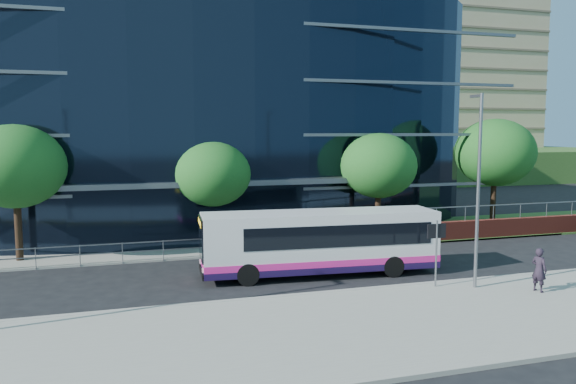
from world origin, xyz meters
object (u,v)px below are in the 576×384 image
object	(u,v)px
tree_far_b	(213,174)
tree_far_c	(379,166)
tree_far_a	(15,167)
tree_far_d	(495,153)
tree_dist_f	(493,149)
city_bus	(322,242)
pedestrian	(539,270)
street_sign	(436,239)
streetlight_east	(478,185)
tree_dist_e	(392,148)

from	to	relation	value
tree_far_b	tree_far_c	distance (m)	10.02
tree_far_a	tree_far_d	size ratio (longest dim) A/B	0.94
tree_dist_f	city_bus	bearing A→B (deg)	-134.50
tree_far_d	city_bus	world-z (taller)	tree_far_d
tree_far_d	pedestrian	xyz separation A→B (m)	(-7.90, -13.47, -4.14)
tree_far_a	tree_dist_f	distance (m)	62.44
tree_far_d	tree_far_b	bearing A→B (deg)	-178.49
street_sign	pedestrian	bearing A→B (deg)	-27.61
pedestrian	streetlight_east	bearing A→B (deg)	43.84
tree_far_b	streetlight_east	size ratio (longest dim) A/B	0.76
street_sign	pedestrian	size ratio (longest dim) A/B	1.56
tree_far_a	tree_far_b	size ratio (longest dim) A/B	1.15
tree_far_a	tree_dist_e	xyz separation A→B (m)	(37.00, 31.00, -0.33)
tree_far_b	tree_far_d	size ratio (longest dim) A/B	0.81
tree_far_d	tree_far_c	bearing A→B (deg)	-173.66
city_bus	tree_far_b	bearing A→B (deg)	121.84
tree_far_b	tree_dist_f	xyz separation A→B (m)	(43.00, 32.50, 0.00)
tree_dist_f	tree_dist_e	bearing A→B (deg)	-172.87
pedestrian	tree_dist_f	bearing A→B (deg)	-49.52
tree_far_b	tree_far_c	bearing A→B (deg)	-2.86
tree_far_d	tree_far_a	bearing A→B (deg)	-178.03
tree_far_b	city_bus	distance (m)	8.72
tree_dist_e	streetlight_east	bearing A→B (deg)	-113.11
tree_dist_e	city_bus	distance (m)	44.50
tree_far_d	pedestrian	distance (m)	16.16
city_bus	pedestrian	bearing A→B (deg)	-33.11
tree_far_c	street_sign	bearing A→B (deg)	-103.29
tree_far_c	tree_far_d	world-z (taller)	tree_far_d
tree_dist_f	tree_far_d	bearing A→B (deg)	-126.87
tree_far_b	tree_far_c	xyz separation A→B (m)	(10.00, -0.50, 0.33)
street_sign	tree_far_b	xyz separation A→B (m)	(-7.50, 11.09, 2.06)
tree_dist_f	streetlight_east	distance (m)	55.74
tree_dist_e	street_sign	bearing A→B (deg)	-115.12
city_bus	street_sign	bearing A→B (deg)	-40.82
street_sign	tree_dist_f	size ratio (longest dim) A/B	0.46
city_bus	tree_dist_f	bearing A→B (deg)	49.95
tree_far_a	streetlight_east	xyz separation A→B (m)	(19.00, -11.17, -0.42)
tree_far_a	tree_far_c	bearing A→B (deg)	0.00
tree_dist_e	streetlight_east	distance (m)	45.85
tree_far_b	streetlight_east	xyz separation A→B (m)	(9.00, -11.67, 0.23)
tree_dist_f	city_bus	size ratio (longest dim) A/B	0.55
tree_far_d	city_bus	bearing A→B (deg)	-152.58
streetlight_east	city_bus	size ratio (longest dim) A/B	0.72
tree_far_a	city_bus	bearing A→B (deg)	-26.44
street_sign	tree_dist_f	world-z (taller)	tree_dist_f
street_sign	streetlight_east	bearing A→B (deg)	-21.36
tree_far_b	tree_dist_e	distance (m)	40.74
streetlight_east	city_bus	bearing A→B (deg)	140.30
tree_dist_e	streetlight_east	world-z (taller)	streetlight_east
streetlight_east	pedestrian	size ratio (longest dim) A/B	4.46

